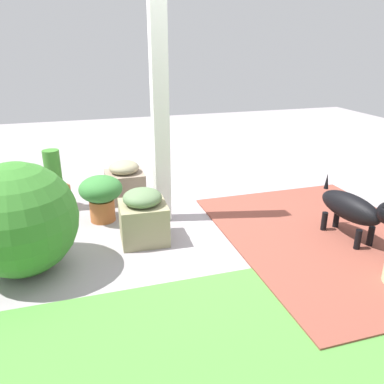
{
  "coord_description": "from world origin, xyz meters",
  "views": [
    {
      "loc": [
        1.14,
        3.42,
        1.68
      ],
      "look_at": [
        0.08,
        -0.05,
        0.29
      ],
      "focal_mm": 36.32,
      "sensor_mm": 36.0,
      "label": 1
    }
  ],
  "objects_px": {
    "terracotta_pot_tall": "(55,188)",
    "terracotta_pot_broad": "(101,194)",
    "stone_planter_nearest": "(125,182)",
    "porch_pillar": "(160,112)",
    "stone_planter_mid": "(143,216)",
    "dog": "(355,209)",
    "round_shrub": "(19,219)"
  },
  "relations": [
    {
      "from": "porch_pillar",
      "to": "terracotta_pot_tall",
      "type": "xyz_separation_m",
      "value": [
        1.04,
        -0.59,
        -0.86
      ]
    },
    {
      "from": "terracotta_pot_broad",
      "to": "terracotta_pot_tall",
      "type": "bearing_deg",
      "value": -45.65
    },
    {
      "from": "terracotta_pot_broad",
      "to": "dog",
      "type": "relative_size",
      "value": 0.58
    },
    {
      "from": "porch_pillar",
      "to": "stone_planter_nearest",
      "type": "xyz_separation_m",
      "value": [
        0.29,
        -0.62,
        -0.87
      ]
    },
    {
      "from": "terracotta_pot_tall",
      "to": "terracotta_pot_broad",
      "type": "bearing_deg",
      "value": 134.35
    },
    {
      "from": "stone_planter_nearest",
      "to": "dog",
      "type": "distance_m",
      "value": 2.42
    },
    {
      "from": "terracotta_pot_tall",
      "to": "stone_planter_mid",
      "type": "bearing_deg",
      "value": 127.55
    },
    {
      "from": "stone_planter_mid",
      "to": "terracotta_pot_tall",
      "type": "xyz_separation_m",
      "value": [
        0.77,
        -1.0,
        -0.01
      ]
    },
    {
      "from": "stone_planter_nearest",
      "to": "terracotta_pot_broad",
      "type": "height_order",
      "value": "terracotta_pot_broad"
    },
    {
      "from": "stone_planter_nearest",
      "to": "stone_planter_mid",
      "type": "relative_size",
      "value": 0.93
    },
    {
      "from": "terracotta_pot_tall",
      "to": "dog",
      "type": "bearing_deg",
      "value": 148.38
    },
    {
      "from": "terracotta_pot_tall",
      "to": "terracotta_pot_broad",
      "type": "height_order",
      "value": "terracotta_pot_tall"
    },
    {
      "from": "stone_planter_nearest",
      "to": "terracotta_pot_broad",
      "type": "xyz_separation_m",
      "value": [
        0.3,
        0.49,
        0.07
      ]
    },
    {
      "from": "porch_pillar",
      "to": "dog",
      "type": "height_order",
      "value": "porch_pillar"
    },
    {
      "from": "porch_pillar",
      "to": "terracotta_pot_broad",
      "type": "xyz_separation_m",
      "value": [
        0.59,
        -0.13,
        -0.8
      ]
    },
    {
      "from": "stone_planter_mid",
      "to": "porch_pillar",
      "type": "bearing_deg",
      "value": -122.84
    },
    {
      "from": "stone_planter_mid",
      "to": "terracotta_pot_broad",
      "type": "xyz_separation_m",
      "value": [
        0.32,
        -0.54,
        0.05
      ]
    },
    {
      "from": "stone_planter_mid",
      "to": "dog",
      "type": "distance_m",
      "value": 1.87
    },
    {
      "from": "stone_planter_nearest",
      "to": "terracotta_pot_tall",
      "type": "bearing_deg",
      "value": 2.32
    },
    {
      "from": "stone_planter_mid",
      "to": "dog",
      "type": "height_order",
      "value": "dog"
    },
    {
      "from": "stone_planter_nearest",
      "to": "terracotta_pot_tall",
      "type": "relative_size",
      "value": 0.71
    },
    {
      "from": "porch_pillar",
      "to": "terracotta_pot_broad",
      "type": "distance_m",
      "value": 1.0
    },
    {
      "from": "porch_pillar",
      "to": "dog",
      "type": "distance_m",
      "value": 1.96
    },
    {
      "from": "round_shrub",
      "to": "dog",
      "type": "bearing_deg",
      "value": 172.88
    },
    {
      "from": "round_shrub",
      "to": "terracotta_pot_tall",
      "type": "bearing_deg",
      "value": -99.54
    },
    {
      "from": "stone_planter_mid",
      "to": "terracotta_pot_tall",
      "type": "distance_m",
      "value": 1.27
    },
    {
      "from": "round_shrub",
      "to": "dog",
      "type": "distance_m",
      "value": 2.78
    },
    {
      "from": "stone_planter_nearest",
      "to": "terracotta_pot_tall",
      "type": "xyz_separation_m",
      "value": [
        0.75,
        0.03,
        0.01
      ]
    },
    {
      "from": "porch_pillar",
      "to": "terracotta_pot_tall",
      "type": "relative_size",
      "value": 3.35
    },
    {
      "from": "dog",
      "to": "stone_planter_nearest",
      "type": "bearing_deg",
      "value": -41.56
    },
    {
      "from": "porch_pillar",
      "to": "stone_planter_mid",
      "type": "bearing_deg",
      "value": 57.16
    },
    {
      "from": "terracotta_pot_tall",
      "to": "dog",
      "type": "xyz_separation_m",
      "value": [
        -2.55,
        1.57,
        0.09
      ]
    }
  ]
}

